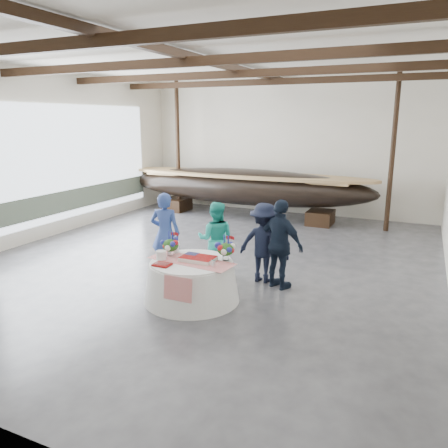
% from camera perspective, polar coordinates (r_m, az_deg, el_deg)
% --- Properties ---
extents(floor, '(10.00, 12.00, 0.01)m').
position_cam_1_polar(floor, '(10.20, -1.96, -4.73)').
color(floor, '#3D3D42').
rests_on(floor, ground).
extents(wall_back, '(10.00, 0.02, 4.50)m').
position_cam_1_polar(wall_back, '(15.31, 8.19, 9.88)').
color(wall_back, silver).
rests_on(wall_back, ground).
extents(wall_left, '(0.02, 12.00, 4.50)m').
position_cam_1_polar(wall_left, '(12.77, -22.78, 8.26)').
color(wall_left, silver).
rests_on(wall_left, ground).
extents(ceiling, '(10.00, 12.00, 0.01)m').
position_cam_1_polar(ceiling, '(9.77, -2.18, 21.20)').
color(ceiling, white).
rests_on(ceiling, wall_back).
extents(pavilion_structure, '(9.80, 11.76, 4.50)m').
position_cam_1_polar(pavilion_structure, '(10.43, -0.08, 17.97)').
color(pavilion_structure, black).
rests_on(pavilion_structure, ground).
extents(open_bay, '(0.03, 7.00, 3.20)m').
position_cam_1_polar(open_bay, '(13.47, -19.35, 6.95)').
color(open_bay, silver).
rests_on(open_bay, ground).
extents(longboat_display, '(8.60, 1.72, 1.61)m').
position_cam_1_polar(longboat_display, '(14.49, 2.60, 4.94)').
color(longboat_display, black).
rests_on(longboat_display, ground).
extents(banquet_table, '(1.72, 1.72, 0.74)m').
position_cam_1_polar(banquet_table, '(7.94, -4.24, -7.38)').
color(banquet_table, silver).
rests_on(banquet_table, ground).
extents(tabletop_items, '(1.64, 0.99, 0.40)m').
position_cam_1_polar(tabletop_items, '(7.90, -3.99, -3.48)').
color(tabletop_items, red).
rests_on(tabletop_items, banquet_table).
extents(guest_woman_blue, '(0.71, 0.55, 1.73)m').
position_cam_1_polar(guest_woman_blue, '(9.22, -7.68, -1.22)').
color(guest_woman_blue, navy).
rests_on(guest_woman_blue, ground).
extents(guest_woman_teal, '(0.90, 0.79, 1.56)m').
position_cam_1_polar(guest_woman_teal, '(9.03, -1.10, -1.98)').
color(guest_woman_teal, '#22B29F').
rests_on(guest_woman_teal, ground).
extents(guest_man_left, '(1.05, 0.63, 1.61)m').
position_cam_1_polar(guest_man_left, '(8.72, 5.21, -2.46)').
color(guest_man_left, black).
rests_on(guest_man_left, ground).
extents(guest_man_right, '(1.11, 0.77, 1.74)m').
position_cam_1_polar(guest_man_right, '(8.39, 7.38, -2.68)').
color(guest_man_right, black).
rests_on(guest_man_right, ground).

